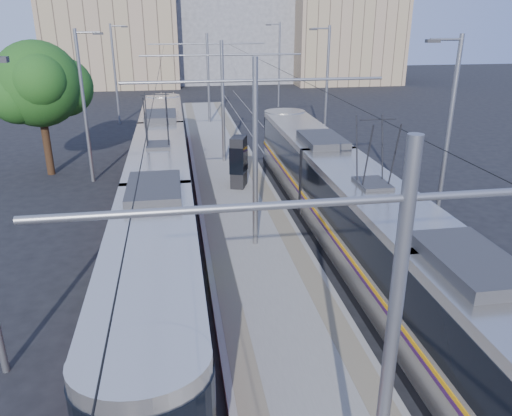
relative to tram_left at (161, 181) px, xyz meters
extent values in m
plane|color=black|center=(3.60, -12.17, -1.71)|extent=(160.00, 160.00, 0.00)
cube|color=gray|center=(3.60, 4.83, -1.56)|extent=(4.00, 50.00, 0.30)
cube|color=gray|center=(2.15, 4.83, -1.40)|extent=(0.70, 50.00, 0.01)
cube|color=gray|center=(5.05, 4.83, -1.40)|extent=(0.70, 50.00, 0.01)
cube|color=gray|center=(-0.72, 4.83, -1.69)|extent=(0.07, 70.00, 0.03)
cube|color=gray|center=(0.72, 4.83, -1.69)|extent=(0.07, 70.00, 0.03)
cube|color=gray|center=(6.48, 4.83, -1.69)|extent=(0.07, 70.00, 0.03)
cube|color=gray|center=(7.92, 4.83, -1.69)|extent=(0.07, 70.00, 0.03)
cube|color=black|center=(0.00, 0.00, -1.51)|extent=(2.30, 30.79, 0.40)
cube|color=beige|center=(0.00, 0.00, 0.14)|extent=(2.40, 29.19, 2.90)
cube|color=black|center=(0.00, 0.00, 0.64)|extent=(2.43, 29.19, 1.30)
cube|color=#DF9F0B|center=(0.00, 0.00, -0.26)|extent=(2.43, 29.19, 0.12)
cube|color=#B40A10|center=(0.00, 0.00, -0.76)|extent=(2.42, 29.19, 1.10)
cube|color=#2D2D30|center=(0.00, 0.00, 1.74)|extent=(1.68, 3.00, 0.30)
cube|color=black|center=(7.20, -6.55, -1.51)|extent=(2.30, 29.25, 0.40)
cube|color=#ABA69D|center=(7.20, -6.55, 0.14)|extent=(2.40, 27.65, 2.90)
cube|color=black|center=(7.20, -6.55, 0.64)|extent=(2.43, 27.65, 1.30)
cube|color=#FFA70D|center=(7.20, -6.55, -0.26)|extent=(2.43, 27.65, 0.12)
cube|color=#391345|center=(7.20, -6.55, -0.41)|extent=(2.43, 27.65, 0.10)
cube|color=#2D2D30|center=(7.20, -6.55, 1.74)|extent=(1.68, 3.00, 0.30)
cylinder|color=slate|center=(3.60, -16.17, 2.09)|extent=(0.20, 0.20, 7.00)
cylinder|color=slate|center=(3.60, -16.17, 4.79)|extent=(9.20, 0.10, 0.10)
cylinder|color=slate|center=(3.60, -4.17, 2.09)|extent=(0.20, 0.20, 7.00)
cylinder|color=slate|center=(3.60, -4.17, 4.79)|extent=(9.20, 0.10, 0.10)
cylinder|color=slate|center=(3.60, 7.83, 2.09)|extent=(0.20, 0.20, 7.00)
cylinder|color=slate|center=(3.60, 7.83, 4.79)|extent=(9.20, 0.10, 0.10)
cylinder|color=slate|center=(3.60, 19.83, 2.09)|extent=(0.20, 0.20, 7.00)
cylinder|color=slate|center=(3.60, 19.83, 4.79)|extent=(9.20, 0.10, 0.10)
cylinder|color=black|center=(0.00, 4.83, 3.84)|extent=(0.02, 70.00, 0.02)
cylinder|color=black|center=(7.20, 4.83, 3.84)|extent=(0.02, 70.00, 0.02)
cylinder|color=slate|center=(-3.90, 5.83, 2.29)|extent=(0.18, 0.18, 8.00)
cube|color=#2D2D30|center=(-2.80, 5.83, 6.04)|extent=(0.50, 0.22, 0.12)
cylinder|color=slate|center=(-3.90, 21.83, 2.29)|extent=(0.18, 0.18, 8.00)
cube|color=#2D2D30|center=(-2.80, 21.83, 6.04)|extent=(0.50, 0.22, 0.12)
cylinder|color=slate|center=(11.10, -4.17, 2.29)|extent=(0.18, 0.18, 8.00)
cube|color=#2D2D30|center=(10.00, -4.17, 6.04)|extent=(0.50, 0.22, 0.12)
cylinder|color=slate|center=(11.10, 11.83, 2.29)|extent=(0.18, 0.18, 8.00)
cube|color=#2D2D30|center=(10.00, 11.83, 6.04)|extent=(0.50, 0.22, 0.12)
cylinder|color=slate|center=(11.10, 27.83, 2.29)|extent=(0.18, 0.18, 8.00)
cube|color=#2D2D30|center=(10.00, 27.83, 6.04)|extent=(0.50, 0.22, 0.12)
cube|color=black|center=(3.86, 2.83, -0.10)|extent=(1.02, 1.29, 2.61)
cube|color=black|center=(3.86, 2.83, 0.07)|extent=(1.07, 1.35, 1.36)
cylinder|color=#382314|center=(-6.49, 7.63, -0.16)|extent=(0.42, 0.42, 3.09)
sphere|color=#144716|center=(-6.49, 7.63, 3.41)|extent=(4.63, 4.63, 4.63)
sphere|color=#144716|center=(-5.33, 8.40, 3.12)|extent=(3.28, 3.28, 3.28)
cube|color=gray|center=(-6.40, 47.83, 5.44)|extent=(16.00, 12.00, 14.30)
cube|color=gray|center=(9.60, 51.83, 6.69)|extent=(18.00, 14.00, 16.79)
cube|color=gray|center=(23.60, 45.83, 4.61)|extent=(14.00, 10.00, 12.64)
camera|label=1|loc=(0.81, -21.58, 6.90)|focal=35.00mm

